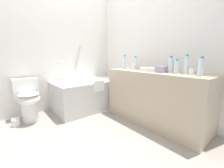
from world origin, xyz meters
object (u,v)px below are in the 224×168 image
at_px(sink_basin, 150,69).
at_px(tissue_box, 161,69).
at_px(water_bottle_3, 201,67).
at_px(toilet_paper_roll, 16,122).
at_px(water_bottle_4, 135,63).
at_px(water_bottle_0, 177,67).
at_px(sink_faucet, 156,68).
at_px(bathtub, 90,93).
at_px(toilet, 28,99).
at_px(water_bottle_2, 187,65).
at_px(water_bottle_5, 171,65).
at_px(soap_dish, 129,69).
at_px(drinking_glass_1, 191,72).
at_px(water_bottle_1, 124,62).
at_px(drinking_glass_0, 133,67).

distance_m(sink_basin, tissue_box, 0.25).
distance_m(water_bottle_3, toilet_paper_roll, 2.69).
xyz_separation_m(water_bottle_3, water_bottle_4, (0.07, 1.05, 0.00)).
height_order(water_bottle_0, water_bottle_3, water_bottle_3).
bearing_deg(sink_faucet, water_bottle_3, -109.00).
relative_size(bathtub, water_bottle_3, 6.33).
height_order(sink_faucet, water_bottle_3, water_bottle_3).
xyz_separation_m(toilet, water_bottle_2, (1.56, -1.80, 0.58)).
distance_m(water_bottle_5, tissue_box, 0.14).
xyz_separation_m(water_bottle_4, tissue_box, (-0.07, -0.55, -0.06)).
height_order(bathtub, water_bottle_4, bathtub).
bearing_deg(toilet_paper_roll, soap_dish, -22.38).
height_order(toilet, sink_basin, sink_basin).
bearing_deg(bathtub, water_bottle_0, -75.32).
distance_m(sink_faucet, soap_dish, 0.48).
bearing_deg(sink_faucet, toilet, 144.44).
distance_m(toilet, water_bottle_4, 1.90).
relative_size(bathtub, water_bottle_2, 5.75).
relative_size(drinking_glass_1, tissue_box, 0.64).
height_order(water_bottle_3, tissue_box, water_bottle_3).
xyz_separation_m(water_bottle_2, soap_dish, (-0.02, 0.99, -0.11)).
relative_size(water_bottle_0, toilet_paper_roll, 1.70).
height_order(water_bottle_3, soap_dish, water_bottle_3).
distance_m(sink_faucet, tissue_box, 0.35).
bearing_deg(sink_basin, toilet_paper_roll, 146.83).
xyz_separation_m(water_bottle_1, drinking_glass_0, (-0.04, -0.24, -0.07)).
relative_size(bathtub, drinking_glass_0, 14.97).
xyz_separation_m(water_bottle_3, soap_dish, (0.05, 1.18, -0.10)).
bearing_deg(sink_basin, tissue_box, -105.97).
bearing_deg(water_bottle_3, water_bottle_4, 86.16).
xyz_separation_m(toilet, toilet_paper_roll, (-0.21, -0.09, -0.32)).
bearing_deg(drinking_glass_1, water_bottle_3, -113.69).
relative_size(water_bottle_0, water_bottle_4, 0.83).
relative_size(bathtub, sink_faucet, 9.44).
height_order(water_bottle_0, tissue_box, water_bottle_0).
height_order(bathtub, water_bottle_5, bathtub).
bearing_deg(bathtub, sink_faucet, -61.01).
xyz_separation_m(water_bottle_0, toilet_paper_roll, (-1.74, 1.60, -0.86)).
bearing_deg(drinking_glass_0, sink_basin, -73.54).
bearing_deg(water_bottle_4, sink_faucet, -58.51).
xyz_separation_m(water_bottle_3, drinking_glass_0, (-0.02, 1.04, -0.06)).
relative_size(drinking_glass_0, drinking_glass_1, 1.26).
bearing_deg(water_bottle_2, toilet, 130.94).
height_order(water_bottle_3, toilet_paper_roll, water_bottle_3).
xyz_separation_m(bathtub, water_bottle_0, (0.41, -1.58, 0.61)).
bearing_deg(sink_faucet, water_bottle_4, 121.49).
xyz_separation_m(water_bottle_5, drinking_glass_0, (-0.10, 0.63, -0.06)).
bearing_deg(drinking_glass_1, water_bottle_4, 88.83).
bearing_deg(toilet_paper_roll, drinking_glass_1, -45.62).
xyz_separation_m(water_bottle_2, water_bottle_5, (0.00, 0.22, -0.01)).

